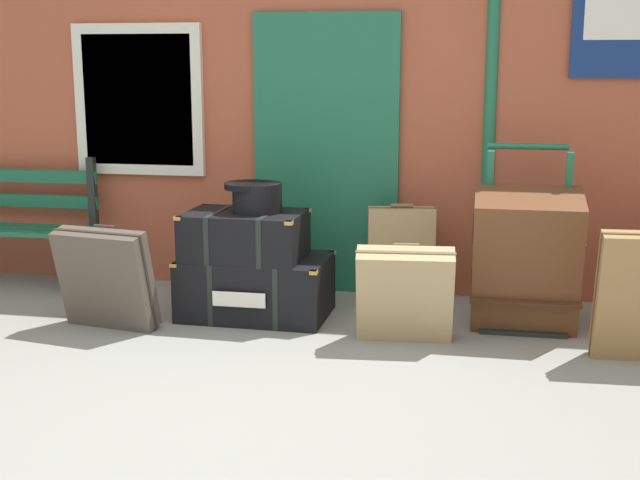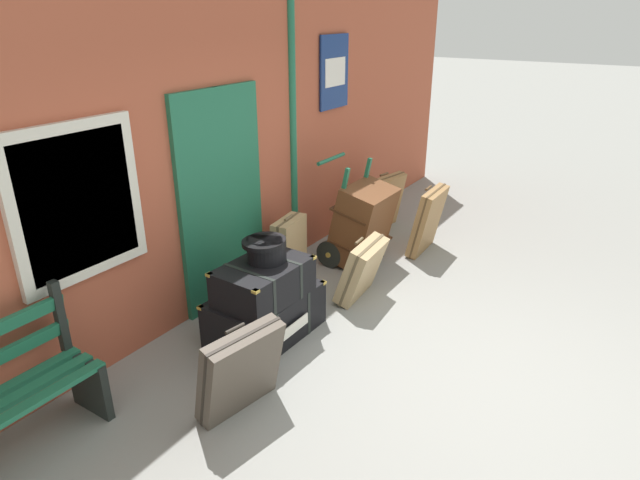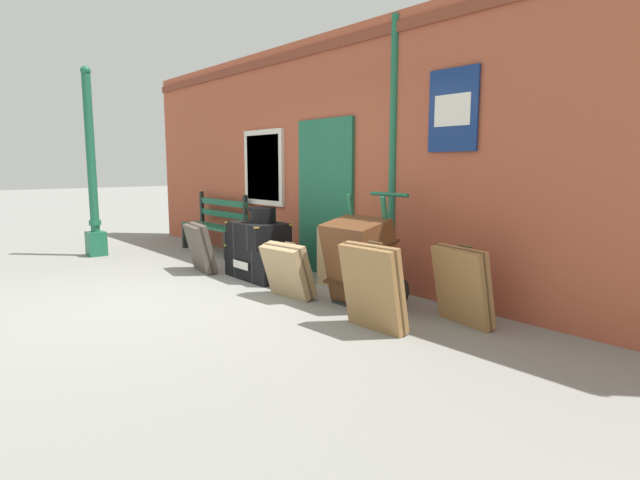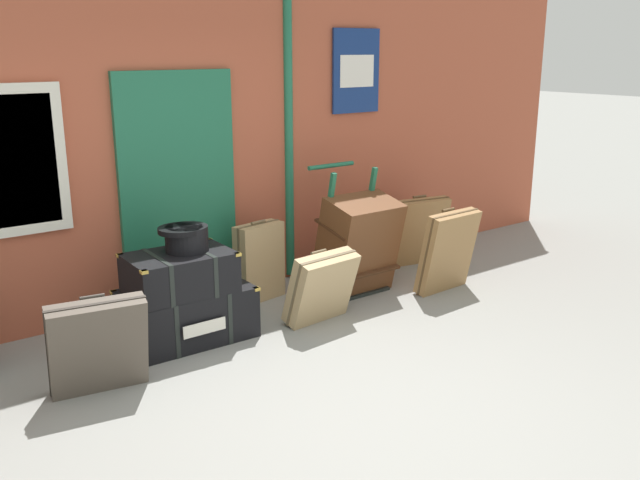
% 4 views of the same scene
% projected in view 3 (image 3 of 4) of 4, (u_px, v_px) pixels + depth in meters
% --- Properties ---
extents(ground_plane, '(60.00, 60.00, 0.00)m').
position_uv_depth(ground_plane, '(153.00, 303.00, 5.66)').
color(ground_plane, gray).
extents(brick_facade, '(10.40, 0.35, 3.20)m').
position_uv_depth(brick_facade, '(333.00, 157.00, 7.07)').
color(brick_facade, '#AD5138').
rests_on(brick_facade, ground).
extents(lamp_post, '(0.28, 0.28, 3.04)m').
position_uv_depth(lamp_post, '(93.00, 185.00, 8.47)').
color(lamp_post, '#1E6647').
rests_on(lamp_post, ground).
extents(platform_bench, '(1.60, 0.43, 1.01)m').
position_uv_depth(platform_bench, '(215.00, 226.00, 8.93)').
color(platform_bench, '#1E6647').
rests_on(platform_bench, ground).
extents(steamer_trunk_base, '(1.03, 0.69, 0.43)m').
position_uv_depth(steamer_trunk_base, '(264.00, 262.00, 6.93)').
color(steamer_trunk_base, black).
rests_on(steamer_trunk_base, ground).
extents(steamer_trunk_middle, '(0.83, 0.58, 0.33)m').
position_uv_depth(steamer_trunk_middle, '(258.00, 234.00, 6.90)').
color(steamer_trunk_middle, black).
rests_on(steamer_trunk_middle, steamer_trunk_base).
extents(round_hatbox, '(0.39, 0.35, 0.20)m').
position_uv_depth(round_hatbox, '(263.00, 214.00, 6.81)').
color(round_hatbox, black).
rests_on(round_hatbox, steamer_trunk_middle).
extents(porters_trolley, '(0.71, 0.60, 1.20)m').
position_uv_depth(porters_trolley, '(372.00, 278.00, 5.66)').
color(porters_trolley, black).
rests_on(porters_trolley, ground).
extents(large_brown_trunk, '(0.70, 0.62, 0.96)m').
position_uv_depth(large_brown_trunk, '(360.00, 262.00, 5.52)').
color(large_brown_trunk, brown).
rests_on(large_brown_trunk, ground).
extents(suitcase_brown, '(0.66, 0.38, 0.76)m').
position_uv_depth(suitcase_brown, '(462.00, 286.00, 4.87)').
color(suitcase_brown, olive).
rests_on(suitcase_brown, ground).
extents(suitcase_caramel, '(0.64, 0.32, 0.82)m').
position_uv_depth(suitcase_caramel, '(373.00, 288.00, 4.68)').
color(suitcase_caramel, olive).
rests_on(suitcase_caramel, ground).
extents(suitcase_umber, '(0.50, 0.26, 0.76)m').
position_uv_depth(suitcase_umber, '(336.00, 257.00, 6.44)').
color(suitcase_umber, tan).
rests_on(suitcase_umber, ground).
extents(suitcase_tan, '(0.68, 0.41, 0.70)m').
position_uv_depth(suitcase_tan, '(200.00, 248.00, 7.29)').
color(suitcase_tan, '#51473D').
rests_on(suitcase_tan, ground).
extents(suitcase_cream, '(0.63, 0.41, 0.64)m').
position_uv_depth(suitcase_cream, '(288.00, 271.00, 5.86)').
color(suitcase_cream, tan).
rests_on(suitcase_cream, ground).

